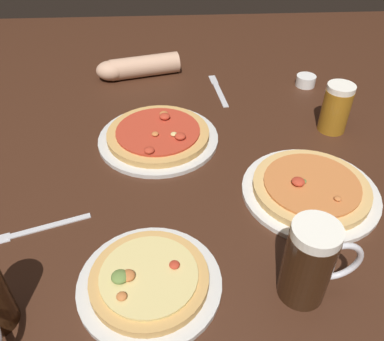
% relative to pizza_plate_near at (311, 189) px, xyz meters
% --- Properties ---
extents(ground_plane, '(2.40, 2.40, 0.03)m').
position_rel_pizza_plate_near_xyz_m(ground_plane, '(-0.28, 0.08, -0.03)').
color(ground_plane, '#3D2114').
extents(pizza_plate_near, '(0.33, 0.33, 0.05)m').
position_rel_pizza_plate_near_xyz_m(pizza_plate_near, '(0.00, 0.00, 0.00)').
color(pizza_plate_near, silver).
rests_on(pizza_plate_near, ground_plane).
extents(pizza_plate_far, '(0.34, 0.34, 0.05)m').
position_rel_pizza_plate_near_xyz_m(pizza_plate_far, '(-0.37, 0.24, 0.00)').
color(pizza_plate_far, silver).
rests_on(pizza_plate_far, ground_plane).
extents(pizza_plate_side, '(0.28, 0.28, 0.05)m').
position_rel_pizza_plate_near_xyz_m(pizza_plate_side, '(-0.38, -0.24, -0.00)').
color(pizza_plate_side, silver).
rests_on(pizza_plate_side, ground_plane).
extents(beer_mug_amber, '(0.10, 0.12, 0.14)m').
position_rel_pizza_plate_near_xyz_m(beer_mug_amber, '(0.14, 0.28, 0.05)').
color(beer_mug_amber, '#9E6619').
rests_on(beer_mug_amber, ground_plane).
extents(beer_mug_pale, '(0.15, 0.09, 0.18)m').
position_rel_pizza_plate_near_xyz_m(beer_mug_pale, '(-0.09, -0.27, 0.07)').
color(beer_mug_pale, black).
rests_on(beer_mug_pale, ground_plane).
extents(ramekin_sauce, '(0.07, 0.07, 0.04)m').
position_rel_pizza_plate_near_xyz_m(ramekin_sauce, '(0.14, 0.54, 0.00)').
color(ramekin_sauce, white).
rests_on(ramekin_sauce, ground_plane).
extents(fork_left, '(0.21, 0.09, 0.01)m').
position_rel_pizza_plate_near_xyz_m(fork_left, '(-0.63, -0.08, -0.01)').
color(fork_left, silver).
rests_on(fork_left, ground_plane).
extents(knife_right, '(0.05, 0.22, 0.01)m').
position_rel_pizza_plate_near_xyz_m(knife_right, '(-0.16, 0.52, -0.01)').
color(knife_right, silver).
rests_on(knife_right, ground_plane).
extents(diner_arm, '(0.30, 0.13, 0.07)m').
position_rel_pizza_plate_near_xyz_m(diner_arm, '(-0.45, 0.64, 0.02)').
color(diner_arm, tan).
rests_on(diner_arm, ground_plane).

